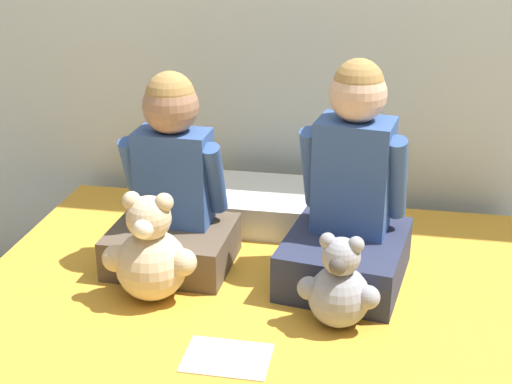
% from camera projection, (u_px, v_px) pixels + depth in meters
% --- Properties ---
extents(child_on_left, '(0.37, 0.31, 0.59)m').
position_uv_depth(child_on_left, '(172.00, 191.00, 2.11)').
color(child_on_left, brown).
rests_on(child_on_left, bed).
extents(child_on_right, '(0.39, 0.44, 0.64)m').
position_uv_depth(child_on_right, '(350.00, 202.00, 2.03)').
color(child_on_right, '#282D47').
rests_on(child_on_right, bed).
extents(teddy_bear_held_by_left_child, '(0.26, 0.20, 0.32)m').
position_uv_depth(teddy_bear_held_by_left_child, '(151.00, 255.00, 1.95)').
color(teddy_bear_held_by_left_child, '#D1B78E').
rests_on(teddy_bear_held_by_left_child, bed).
extents(teddy_bear_held_by_right_child, '(0.21, 0.16, 0.26)m').
position_uv_depth(teddy_bear_held_by_right_child, '(339.00, 288.00, 1.84)').
color(teddy_bear_held_by_right_child, '#939399').
rests_on(teddy_bear_held_by_right_child, bed).
extents(pillow_at_headboard, '(0.54, 0.34, 0.11)m').
position_uv_depth(pillow_at_headboard, '(278.00, 206.00, 2.45)').
color(pillow_at_headboard, silver).
rests_on(pillow_at_headboard, bed).
extents(sign_card, '(0.21, 0.15, 0.00)m').
position_uv_depth(sign_card, '(229.00, 358.00, 1.73)').
color(sign_card, white).
rests_on(sign_card, bed).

